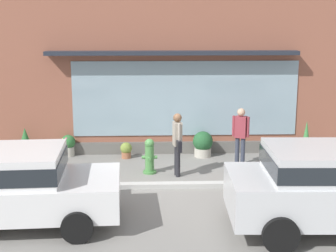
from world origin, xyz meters
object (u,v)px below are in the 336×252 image
at_px(pedestrian_with_handbag, 177,140).
at_px(potted_plant_window_center, 126,150).
at_px(potted_plant_window_left, 203,144).
at_px(potted_plant_window_right, 26,144).
at_px(pedestrian_passerby, 241,132).
at_px(potted_plant_low_front, 306,139).
at_px(potted_plant_corner_tall, 68,145).
at_px(parked_car_white, 11,183).
at_px(parked_car_silver, 335,184).
at_px(fire_hydrant, 150,156).

distance_m(pedestrian_with_handbag, potted_plant_window_center, 2.39).
xyz_separation_m(potted_plant_window_left, potted_plant_window_center, (-2.29, -0.09, -0.14)).
xyz_separation_m(potted_plant_window_right, potted_plant_window_left, (5.27, -0.03, -0.05)).
height_order(pedestrian_passerby, potted_plant_window_right, pedestrian_passerby).
xyz_separation_m(pedestrian_passerby, potted_plant_window_right, (-6.22, 1.00, -0.52)).
relative_size(potted_plant_low_front, potted_plant_corner_tall, 1.69).
relative_size(pedestrian_passerby, potted_plant_window_right, 1.79).
relative_size(pedestrian_with_handbag, parked_car_white, 0.40).
distance_m(potted_plant_low_front, potted_plant_window_center, 5.39).
bearing_deg(potted_plant_corner_tall, parked_car_silver, -43.07).
height_order(fire_hydrant, pedestrian_passerby, pedestrian_passerby).
height_order(pedestrian_with_handbag, parked_car_silver, pedestrian_with_handbag).
bearing_deg(parked_car_silver, fire_hydrant, 135.06).
relative_size(potted_plant_corner_tall, potted_plant_window_left, 0.85).
relative_size(fire_hydrant, pedestrian_with_handbag, 0.56).
height_order(pedestrian_with_handbag, pedestrian_passerby, pedestrian_with_handbag).
relative_size(pedestrian_with_handbag, parked_car_silver, 0.39).
bearing_deg(pedestrian_passerby, fire_hydrant, 37.01).
bearing_deg(potted_plant_window_center, pedestrian_passerby, -15.31).
xyz_separation_m(potted_plant_window_right, potted_plant_corner_tall, (1.22, 0.18, -0.09)).
xyz_separation_m(pedestrian_with_handbag, parked_car_white, (-3.48, -2.98, -0.10)).
xyz_separation_m(fire_hydrant, potted_plant_window_right, (-3.67, 1.60, -0.03)).
xyz_separation_m(potted_plant_low_front, potted_plant_corner_tall, (-7.14, 0.33, -0.18)).
bearing_deg(potted_plant_corner_tall, pedestrian_with_handbag, -33.18).
height_order(potted_plant_window_right, potted_plant_window_left, potted_plant_window_right).
distance_m(fire_hydrant, pedestrian_passerby, 2.66).
height_order(potted_plant_window_right, potted_plant_corner_tall, potted_plant_window_right).
height_order(pedestrian_with_handbag, potted_plant_window_center, pedestrian_with_handbag).
bearing_deg(parked_car_silver, potted_plant_low_front, 80.02).
bearing_deg(potted_plant_window_center, potted_plant_low_front, -0.32).
height_order(potted_plant_low_front, potted_plant_window_left, potted_plant_low_front).
bearing_deg(fire_hydrant, potted_plant_window_left, 44.57).
bearing_deg(parked_car_white, potted_plant_low_front, 29.56).
relative_size(pedestrian_passerby, parked_car_white, 0.39).
bearing_deg(potted_plant_window_right, parked_car_silver, -36.92).
bearing_deg(potted_plant_window_right, fire_hydrant, -23.60).
bearing_deg(potted_plant_corner_tall, potted_plant_low_front, -2.64).
xyz_separation_m(parked_car_white, potted_plant_low_front, (7.43, 4.73, -0.34)).
relative_size(pedestrian_with_handbag, potted_plant_window_right, 1.82).
height_order(pedestrian_passerby, potted_plant_low_front, pedestrian_passerby).
bearing_deg(potted_plant_window_center, fire_hydrant, -65.05).
bearing_deg(parked_car_white, parked_car_silver, -7.90).
xyz_separation_m(pedestrian_with_handbag, potted_plant_window_right, (-4.40, 1.90, -0.53)).
distance_m(potted_plant_window_right, potted_plant_window_center, 2.99).
bearing_deg(potted_plant_low_front, parked_car_white, -147.55).
relative_size(fire_hydrant, potted_plant_window_center, 1.99).
relative_size(potted_plant_low_front, potted_plant_window_center, 2.30).
bearing_deg(fire_hydrant, parked_car_silver, -47.10).
height_order(parked_car_silver, potted_plant_window_center, parked_car_silver).
bearing_deg(potted_plant_corner_tall, potted_plant_window_left, -2.93).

